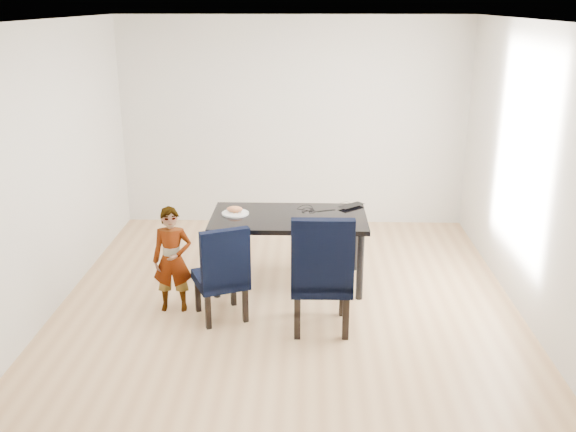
{
  "coord_description": "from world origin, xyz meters",
  "views": [
    {
      "loc": [
        0.19,
        -5.77,
        2.87
      ],
      "look_at": [
        0.0,
        0.2,
        0.85
      ],
      "focal_mm": 40.0,
      "sensor_mm": 36.0,
      "label": 1
    }
  ],
  "objects_px": {
    "dining_table": "(289,250)",
    "chair_left": "(220,271)",
    "child": "(172,260)",
    "chair_right": "(321,270)",
    "plate": "(235,213)",
    "laptop": "(349,205)"
  },
  "relations": [
    {
      "from": "laptop",
      "to": "dining_table",
      "type": "bearing_deg",
      "value": -11.82
    },
    {
      "from": "plate",
      "to": "chair_left",
      "type": "bearing_deg",
      "value": -93.97
    },
    {
      "from": "chair_right",
      "to": "laptop",
      "type": "xyz_separation_m",
      "value": [
        0.31,
        1.31,
        0.2
      ]
    },
    {
      "from": "chair_right",
      "to": "plate",
      "type": "bearing_deg",
      "value": 130.41
    },
    {
      "from": "chair_left",
      "to": "dining_table",
      "type": "bearing_deg",
      "value": 28.41
    },
    {
      "from": "plate",
      "to": "laptop",
      "type": "relative_size",
      "value": 0.94
    },
    {
      "from": "chair_right",
      "to": "plate",
      "type": "relative_size",
      "value": 3.98
    },
    {
      "from": "dining_table",
      "to": "child",
      "type": "bearing_deg",
      "value": -149.22
    },
    {
      "from": "chair_right",
      "to": "child",
      "type": "height_order",
      "value": "chair_right"
    },
    {
      "from": "plate",
      "to": "dining_table",
      "type": "bearing_deg",
      "value": -4.41
    },
    {
      "from": "chair_left",
      "to": "chair_right",
      "type": "distance_m",
      "value": 0.96
    },
    {
      "from": "dining_table",
      "to": "plate",
      "type": "bearing_deg",
      "value": 175.59
    },
    {
      "from": "chair_left",
      "to": "child",
      "type": "xyz_separation_m",
      "value": [
        -0.47,
        0.14,
        0.05
      ]
    },
    {
      "from": "dining_table",
      "to": "laptop",
      "type": "xyz_separation_m",
      "value": [
        0.64,
        0.35,
        0.39
      ]
    },
    {
      "from": "chair_left",
      "to": "laptop",
      "type": "xyz_separation_m",
      "value": [
        1.25,
        1.14,
        0.29
      ]
    },
    {
      "from": "dining_table",
      "to": "laptop",
      "type": "relative_size",
      "value": 5.32
    },
    {
      "from": "plate",
      "to": "laptop",
      "type": "distance_m",
      "value": 1.23
    },
    {
      "from": "chair_right",
      "to": "plate",
      "type": "xyz_separation_m",
      "value": [
        -0.88,
        1.01,
        0.2
      ]
    },
    {
      "from": "child",
      "to": "plate",
      "type": "bearing_deg",
      "value": 48.45
    },
    {
      "from": "dining_table",
      "to": "chair_left",
      "type": "distance_m",
      "value": 1.01
    },
    {
      "from": "chair_left",
      "to": "plate",
      "type": "distance_m",
      "value": 0.89
    },
    {
      "from": "dining_table",
      "to": "child",
      "type": "xyz_separation_m",
      "value": [
        -1.09,
        -0.65,
        0.14
      ]
    }
  ]
}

